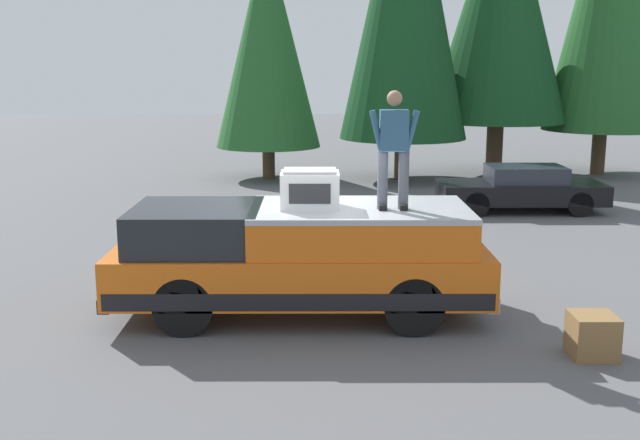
# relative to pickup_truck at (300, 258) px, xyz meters

# --- Properties ---
(ground_plane) EXTENTS (90.00, 90.00, 0.00)m
(ground_plane) POSITION_rel_pickup_truck_xyz_m (0.35, -0.23, -0.87)
(ground_plane) COLOR #565659
(pickup_truck) EXTENTS (2.01, 5.54, 1.65)m
(pickup_truck) POSITION_rel_pickup_truck_xyz_m (0.00, 0.00, 0.00)
(pickup_truck) COLOR orange
(pickup_truck) RESTS_ON ground
(compressor_unit) EXTENTS (0.65, 0.84, 0.56)m
(compressor_unit) POSITION_rel_pickup_truck_xyz_m (-0.06, -0.14, 1.05)
(compressor_unit) COLOR white
(compressor_unit) RESTS_ON pickup_truck
(person_on_truck_bed) EXTENTS (0.29, 0.72, 1.69)m
(person_on_truck_bed) POSITION_rel_pickup_truck_xyz_m (-0.17, -1.34, 1.68)
(person_on_truck_bed) COLOR #4C515B
(person_on_truck_bed) RESTS_ON pickup_truck
(parked_car_black) EXTENTS (1.64, 4.10, 1.16)m
(parked_car_black) POSITION_rel_pickup_truck_xyz_m (8.13, -5.46, -0.29)
(parked_car_black) COLOR black
(parked_car_black) RESTS_ON ground
(wooden_crate) EXTENTS (0.56, 0.56, 0.56)m
(wooden_crate) POSITION_rel_pickup_truck_xyz_m (-1.68, -3.79, -0.59)
(wooden_crate) COLOR olive
(wooden_crate) RESTS_ON ground
(conifer_center_right) EXTENTS (3.37, 3.37, 7.74)m
(conifer_center_right) POSITION_rel_pickup_truck_xyz_m (13.82, 1.33, 3.51)
(conifer_center_right) COLOR #4C3826
(conifer_center_right) RESTS_ON ground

